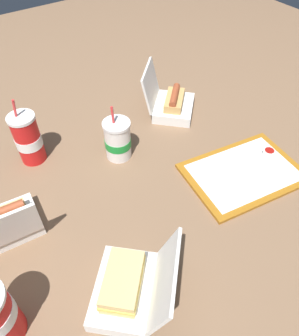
{
  "coord_description": "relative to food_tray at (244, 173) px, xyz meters",
  "views": [
    {
      "loc": [
        0.41,
        0.61,
        0.79
      ],
      "look_at": [
        -0.0,
        0.03,
        0.05
      ],
      "focal_mm": 35.0,
      "sensor_mm": 36.0,
      "label": 1
    }
  ],
  "objects": [
    {
      "name": "clamshell_hotdog_corner",
      "position": [
        0.71,
        -0.22,
        0.03
      ],
      "size": [
        0.21,
        0.19,
        0.17
      ],
      "color": "white",
      "rests_on": "ground_plane"
    },
    {
      "name": "plastic_fork",
      "position": [
        0.0,
        0.06,
        0.01
      ],
      "size": [
        0.11,
        0.04,
        0.0
      ],
      "primitive_type": "cube",
      "rotation": [
        0.0,
        0.0,
        0.26
      ],
      "color": "white",
      "rests_on": "food_tray"
    },
    {
      "name": "soda_cup_corner",
      "position": [
        0.29,
        -0.31,
        0.06
      ],
      "size": [
        0.09,
        0.09,
        0.2
      ],
      "color": "white",
      "rests_on": "ground_plane"
    },
    {
      "name": "soda_cup_front",
      "position": [
        0.53,
        -0.47,
        0.08
      ],
      "size": [
        0.09,
        0.09,
        0.24
      ],
      "color": "red",
      "rests_on": "ground_plane"
    },
    {
      "name": "clamshell_hotdog_front",
      "position": [
        -0.01,
        -0.41,
        0.04
      ],
      "size": [
        0.26,
        0.26,
        0.18
      ],
      "color": "white",
      "rests_on": "ground_plane"
    },
    {
      "name": "ground_plane",
      "position": [
        0.27,
        -0.19,
        -0.01
      ],
      "size": [
        3.2,
        3.2,
        0.0
      ],
      "primitive_type": "plane",
      "color": "brown"
    },
    {
      "name": "clamshell_sandwich_left",
      "position": [
        0.52,
        0.12,
        0.04
      ],
      "size": [
        0.28,
        0.28,
        0.17
      ],
      "color": "white",
      "rests_on": "ground_plane"
    },
    {
      "name": "ketchup_cup",
      "position": [
        -0.12,
        -0.01,
        0.02
      ],
      "size": [
        0.04,
        0.04,
        0.02
      ],
      "color": "white",
      "rests_on": "food_tray"
    },
    {
      "name": "food_tray",
      "position": [
        0.0,
        0.0,
        0.0
      ],
      "size": [
        0.41,
        0.31,
        0.01
      ],
      "color": "#A56619",
      "rests_on": "ground_plane"
    },
    {
      "name": "napkin_stack",
      "position": [
        -0.07,
        -0.04,
        0.01
      ],
      "size": [
        0.12,
        0.12,
        0.0
      ],
      "primitive_type": "cube",
      "rotation": [
        0.0,
        0.0,
        -0.23
      ],
      "color": "white",
      "rests_on": "food_tray"
    }
  ]
}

